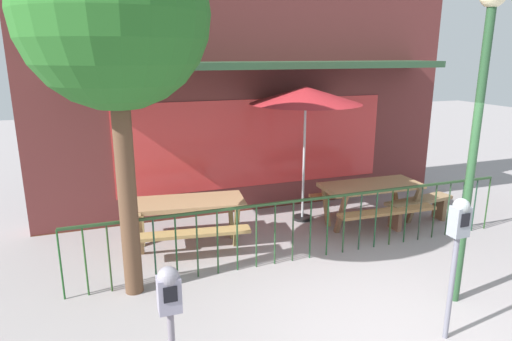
{
  "coord_description": "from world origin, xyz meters",
  "views": [
    {
      "loc": [
        -2.89,
        -3.48,
        3.03
      ],
      "look_at": [
        -0.73,
        2.49,
        1.35
      ],
      "focal_mm": 31.1,
      "sensor_mm": 36.0,
      "label": 1
    }
  ],
  "objects_px": {
    "picnic_table_left": "(188,210)",
    "patio_umbrella": "(306,96)",
    "street_lamp": "(479,104)",
    "picnic_table_right": "(371,193)",
    "patio_bench": "(419,206)",
    "parking_meter_near": "(170,305)",
    "parking_meter_far": "(458,232)",
    "street_tree": "(113,16)"
  },
  "relations": [
    {
      "from": "patio_bench",
      "to": "parking_meter_near",
      "type": "xyz_separation_m",
      "value": [
        -4.97,
        -3.02,
        0.76
      ]
    },
    {
      "from": "patio_bench",
      "to": "parking_meter_near",
      "type": "bearing_deg",
      "value": -148.69
    },
    {
      "from": "patio_umbrella",
      "to": "street_lamp",
      "type": "distance_m",
      "value": 3.29
    },
    {
      "from": "picnic_table_right",
      "to": "parking_meter_far",
      "type": "xyz_separation_m",
      "value": [
        -1.12,
        -3.16,
        0.63
      ]
    },
    {
      "from": "street_lamp",
      "to": "picnic_table_right",
      "type": "bearing_deg",
      "value": 80.33
    },
    {
      "from": "parking_meter_near",
      "to": "parking_meter_far",
      "type": "height_order",
      "value": "parking_meter_far"
    },
    {
      "from": "patio_umbrella",
      "to": "parking_meter_far",
      "type": "bearing_deg",
      "value": -91.31
    },
    {
      "from": "picnic_table_left",
      "to": "street_tree",
      "type": "xyz_separation_m",
      "value": [
        -0.97,
        -1.17,
        2.83
      ]
    },
    {
      "from": "street_lamp",
      "to": "patio_umbrella",
      "type": "bearing_deg",
      "value": 100.32
    },
    {
      "from": "picnic_table_left",
      "to": "patio_bench",
      "type": "xyz_separation_m",
      "value": [
        4.15,
        -0.47,
        -0.26
      ]
    },
    {
      "from": "patio_bench",
      "to": "picnic_table_left",
      "type": "bearing_deg",
      "value": 173.51
    },
    {
      "from": "street_lamp",
      "to": "street_tree",
      "type": "bearing_deg",
      "value": 157.2
    },
    {
      "from": "picnic_table_left",
      "to": "patio_umbrella",
      "type": "relative_size",
      "value": 0.79
    },
    {
      "from": "picnic_table_right",
      "to": "parking_meter_far",
      "type": "relative_size",
      "value": 1.14
    },
    {
      "from": "picnic_table_right",
      "to": "parking_meter_near",
      "type": "distance_m",
      "value": 5.3
    },
    {
      "from": "patio_umbrella",
      "to": "patio_bench",
      "type": "bearing_deg",
      "value": -26.22
    },
    {
      "from": "picnic_table_left",
      "to": "parking_meter_far",
      "type": "height_order",
      "value": "parking_meter_far"
    },
    {
      "from": "parking_meter_near",
      "to": "street_lamp",
      "type": "xyz_separation_m",
      "value": [
        3.67,
        0.72,
        1.37
      ]
    },
    {
      "from": "patio_umbrella",
      "to": "street_tree",
      "type": "height_order",
      "value": "street_tree"
    },
    {
      "from": "picnic_table_left",
      "to": "picnic_table_right",
      "type": "bearing_deg",
      "value": -3.39
    },
    {
      "from": "street_lamp",
      "to": "patio_bench",
      "type": "bearing_deg",
      "value": 60.56
    },
    {
      "from": "patio_umbrella",
      "to": "street_lamp",
      "type": "xyz_separation_m",
      "value": [
        0.59,
        -3.23,
        0.17
      ]
    },
    {
      "from": "parking_meter_far",
      "to": "patio_umbrella",
      "type": "bearing_deg",
      "value": 88.69
    },
    {
      "from": "picnic_table_left",
      "to": "street_lamp",
      "type": "relative_size",
      "value": 0.52
    },
    {
      "from": "patio_bench",
      "to": "street_lamp",
      "type": "xyz_separation_m",
      "value": [
        -1.3,
        -2.3,
        2.13
      ]
    },
    {
      "from": "picnic_table_left",
      "to": "patio_bench",
      "type": "height_order",
      "value": "picnic_table_left"
    },
    {
      "from": "picnic_table_left",
      "to": "picnic_table_right",
      "type": "height_order",
      "value": "same"
    },
    {
      "from": "picnic_table_right",
      "to": "parking_meter_near",
      "type": "height_order",
      "value": "parking_meter_near"
    },
    {
      "from": "patio_bench",
      "to": "parking_meter_near",
      "type": "distance_m",
      "value": 5.87
    },
    {
      "from": "parking_meter_far",
      "to": "street_lamp",
      "type": "height_order",
      "value": "street_lamp"
    },
    {
      "from": "parking_meter_far",
      "to": "street_lamp",
      "type": "distance_m",
      "value": 1.53
    },
    {
      "from": "parking_meter_near",
      "to": "patio_bench",
      "type": "bearing_deg",
      "value": 31.31
    },
    {
      "from": "picnic_table_left",
      "to": "parking_meter_near",
      "type": "height_order",
      "value": "parking_meter_near"
    },
    {
      "from": "picnic_table_right",
      "to": "patio_bench",
      "type": "distance_m",
      "value": 0.94
    },
    {
      "from": "parking_meter_near",
      "to": "street_lamp",
      "type": "height_order",
      "value": "street_lamp"
    },
    {
      "from": "picnic_table_right",
      "to": "street_tree",
      "type": "height_order",
      "value": "street_tree"
    },
    {
      "from": "picnic_table_right",
      "to": "patio_bench",
      "type": "bearing_deg",
      "value": -17.85
    },
    {
      "from": "picnic_table_left",
      "to": "patio_umbrella",
      "type": "bearing_deg",
      "value": 11.46
    },
    {
      "from": "parking_meter_far",
      "to": "street_lamp",
      "type": "bearing_deg",
      "value": 40.6
    },
    {
      "from": "patio_bench",
      "to": "street_lamp",
      "type": "bearing_deg",
      "value": -119.44
    },
    {
      "from": "picnic_table_right",
      "to": "street_lamp",
      "type": "height_order",
      "value": "street_lamp"
    },
    {
      "from": "patio_umbrella",
      "to": "street_lamp",
      "type": "height_order",
      "value": "street_lamp"
    }
  ]
}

